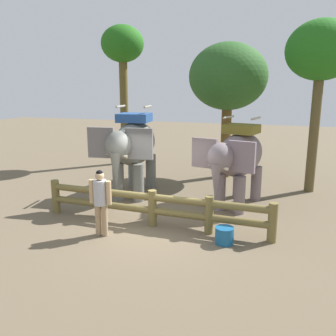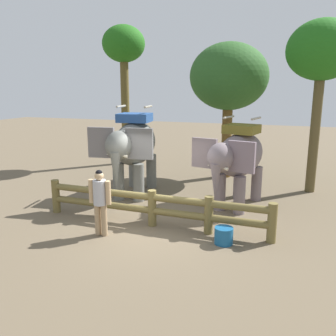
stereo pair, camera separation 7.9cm
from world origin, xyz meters
The scene contains 9 objects.
ground_plane centered at (0.00, 0.00, 0.00)m, with size 60.00×60.00×0.00m, color brown.
log_fence centered at (0.00, 0.21, 0.60)m, with size 6.82×0.34×1.05m.
elephant_near_left centered at (-1.73, 2.76, 1.83)m, with size 2.16×3.84×3.25m.
elephant_center centered at (2.01, 2.68, 1.66)m, with size 2.20×3.53×2.96m.
tourist_woman_in_black centered at (-1.04, -0.87, 1.04)m, with size 0.64×0.35×1.80m.
tree_far_left centered at (4.41, 5.37, 5.04)m, with size 2.49×2.49×6.22m.
tree_back_center centered at (0.95, 6.61, 4.27)m, with size 3.28×3.28×5.72m.
tree_far_right centered at (-4.45, 7.76, 5.61)m, with size 2.09×2.09×6.85m.
feed_bucket centered at (2.16, -0.32, 0.22)m, with size 0.47×0.47×0.43m.
Camera 1 is at (3.50, -8.68, 3.88)m, focal length 37.80 mm.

